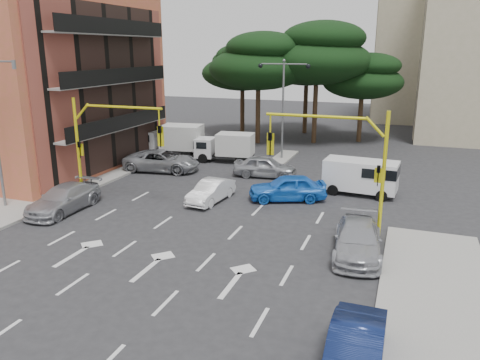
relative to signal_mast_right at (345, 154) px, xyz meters
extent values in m
plane|color=#28282B|center=(-6.80, -1.99, -3.88)|extent=(120.00, 120.00, 0.00)
cube|color=gray|center=(-6.80, 14.01, -3.81)|extent=(1.40, 6.00, 0.15)
cube|color=#AE6336|center=(-24.80, 6.01, 2.62)|extent=(15.00, 16.00, 13.00)
cube|color=black|center=(-17.24, 6.01, 2.12)|extent=(0.12, 14.72, 11.20)
cube|color=black|center=(3.14, 30.01, 4.62)|extent=(0.12, 11.04, 16.20)
cube|color=tan|center=(6.20, 42.01, 4.12)|extent=(16.00, 12.00, 16.00)
cube|color=black|center=(-1.86, 42.01, 3.62)|extent=(0.12, 11.04, 14.20)
cylinder|color=#382616|center=(-10.80, 20.01, -1.41)|extent=(0.44, 0.44, 4.95)
ellipsoid|color=black|center=(-10.80, 20.01, 3.05)|extent=(9.15, 9.15, 3.87)
ellipsoid|color=black|center=(-10.20, 19.61, 4.92)|extent=(6.86, 6.86, 2.86)
ellipsoid|color=black|center=(-11.30, 20.31, 4.37)|extent=(6.07, 6.07, 2.64)
cylinder|color=#382616|center=(-5.80, 22.01, -1.18)|extent=(0.44, 0.44, 5.40)
ellipsoid|color=black|center=(-5.80, 22.01, 3.68)|extent=(9.98, 9.98, 4.22)
ellipsoid|color=black|center=(-5.20, 21.61, 5.72)|extent=(7.49, 7.49, 3.12)
ellipsoid|color=black|center=(-6.30, 22.31, 5.12)|extent=(6.62, 6.62, 2.88)
cylinder|color=#382616|center=(-13.80, 24.01, -1.63)|extent=(0.44, 0.44, 4.50)
ellipsoid|color=black|center=(-13.80, 24.01, 2.42)|extent=(8.32, 8.32, 3.52)
ellipsoid|color=black|center=(-13.20, 23.61, 4.12)|extent=(6.24, 6.24, 2.60)
ellipsoid|color=black|center=(-14.30, 24.31, 3.62)|extent=(5.52, 5.52, 2.40)
cylinder|color=#382616|center=(-1.80, 24.01, -1.86)|extent=(0.44, 0.44, 4.05)
ellipsoid|color=black|center=(-1.80, 24.01, 1.79)|extent=(7.49, 7.49, 3.17)
ellipsoid|color=black|center=(-1.20, 23.61, 3.32)|extent=(5.62, 5.62, 2.34)
ellipsoid|color=black|center=(-2.30, 24.31, 2.87)|extent=(4.97, 4.97, 2.16)
cylinder|color=#382616|center=(-7.80, 27.01, -1.41)|extent=(0.44, 0.44, 4.95)
ellipsoid|color=black|center=(-7.80, 27.01, 3.05)|extent=(9.15, 9.15, 3.87)
ellipsoid|color=black|center=(-7.20, 26.61, 4.92)|extent=(6.86, 6.86, 2.86)
ellipsoid|color=black|center=(-8.30, 27.31, 4.37)|extent=(6.07, 6.07, 2.64)
cylinder|color=yellow|center=(1.80, 0.01, -0.88)|extent=(0.18, 0.18, 6.00)
cylinder|color=yellow|center=(1.25, 0.01, 1.37)|extent=(0.95, 0.14, 0.95)
cylinder|color=yellow|center=(-1.50, 0.01, 1.72)|extent=(4.80, 0.14, 0.14)
cylinder|color=yellow|center=(-3.70, 0.01, 1.27)|extent=(0.08, 0.08, 0.90)
imported|color=black|center=(-3.70, 0.01, 0.22)|extent=(0.20, 0.24, 1.20)
cube|color=yellow|center=(-3.70, 0.09, 0.22)|extent=(0.36, 0.06, 1.10)
imported|color=black|center=(1.58, -0.14, -0.88)|extent=(0.16, 0.20, 1.00)
cube|color=yellow|center=(1.58, -0.04, -0.88)|extent=(0.35, 0.08, 0.70)
cylinder|color=yellow|center=(-15.40, 0.01, -0.88)|extent=(0.18, 0.18, 6.00)
cylinder|color=yellow|center=(-14.85, 0.01, 1.37)|extent=(0.95, 0.14, 0.95)
cylinder|color=yellow|center=(-12.10, 0.01, 1.72)|extent=(4.80, 0.14, 0.14)
cylinder|color=yellow|center=(-9.90, 0.01, 1.27)|extent=(0.08, 0.08, 0.90)
imported|color=black|center=(-9.90, 0.01, 0.22)|extent=(0.20, 0.24, 1.20)
cube|color=yellow|center=(-9.90, 0.09, 0.22)|extent=(0.36, 0.06, 1.10)
imported|color=black|center=(-15.18, -0.14, -0.88)|extent=(0.16, 0.20, 1.00)
cube|color=yellow|center=(-15.18, -0.04, -0.88)|extent=(0.35, 0.08, 0.70)
cylinder|color=slate|center=(-16.40, -2.99, 4.02)|extent=(0.20, 0.20, 0.45)
cylinder|color=slate|center=(-6.80, 14.01, 0.02)|extent=(0.16, 0.16, 7.50)
cylinder|color=slate|center=(-7.70, 14.01, 3.67)|extent=(1.80, 0.10, 0.10)
sphere|color=black|center=(-8.70, 14.01, 3.52)|extent=(0.36, 0.36, 0.36)
cylinder|color=slate|center=(-5.90, 14.01, 3.67)|extent=(1.80, 0.10, 0.10)
sphere|color=black|center=(-4.90, 14.01, 3.52)|extent=(0.36, 0.36, 0.36)
sphere|color=slate|center=(-6.80, 14.01, 3.92)|extent=(0.24, 0.24, 0.24)
imported|color=silver|center=(-7.86, 2.06, -3.25)|extent=(1.74, 3.98, 1.27)
imported|color=blue|center=(-3.71, 3.86, -3.11)|extent=(4.88, 3.38, 1.54)
imported|color=#A0A2A8|center=(-14.80, -2.29, -3.17)|extent=(2.04, 4.92, 1.42)
imported|color=#95979C|center=(-14.10, 7.40, -3.12)|extent=(5.83, 3.34, 1.53)
imported|color=#A4A6AC|center=(-6.50, 8.44, -3.14)|extent=(4.55, 2.23, 1.49)
imported|color=#0D1945|center=(1.90, -10.54, -3.19)|extent=(1.49, 4.22, 1.39)
imported|color=#A8A9B0|center=(1.07, -2.55, -3.17)|extent=(2.49, 5.07, 1.42)
camera|label=1|loc=(2.73, -21.94, 4.78)|focal=35.00mm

